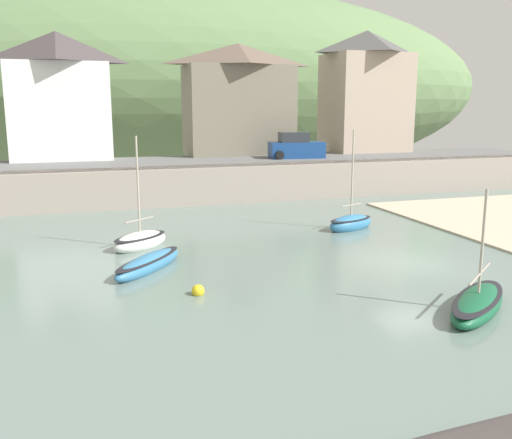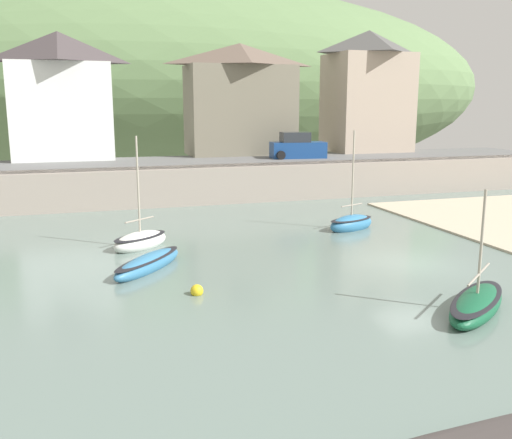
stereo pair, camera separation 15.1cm
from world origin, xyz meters
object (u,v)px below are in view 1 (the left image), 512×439
at_px(sailboat_white_hull, 478,303).
at_px(waterfront_building_left, 59,95).
at_px(waterfront_building_centre, 239,99).
at_px(sailboat_far_left, 140,241).
at_px(parked_car_near_slipway, 296,147).
at_px(sailboat_tall_mast, 351,223).
at_px(waterfront_building_right, 365,91).
at_px(sailboat_blue_trim, 149,264).
at_px(mooring_buoy, 198,291).

bearing_deg(sailboat_white_hull, waterfront_building_left, 73.12).
distance_m(waterfront_building_left, waterfront_building_centre, 13.60).
relative_size(waterfront_building_centre, sailboat_far_left, 1.66).
bearing_deg(waterfront_building_centre, sailboat_far_left, -117.98).
height_order(waterfront_building_centre, parked_car_near_slipway, waterfront_building_centre).
relative_size(sailboat_tall_mast, parked_car_near_slipway, 1.25).
relative_size(waterfront_building_left, waterfront_building_right, 0.90).
bearing_deg(sailboat_white_hull, waterfront_building_right, 28.87).
relative_size(waterfront_building_left, sailboat_blue_trim, 2.29).
bearing_deg(waterfront_building_right, mooring_buoy, -127.66).
xyz_separation_m(sailboat_white_hull, sailboat_far_left, (-9.22, 11.47, 0.05)).
bearing_deg(parked_car_near_slipway, waterfront_building_right, 35.52).
height_order(sailboat_white_hull, sailboat_far_left, sailboat_far_left).
xyz_separation_m(sailboat_blue_trim, sailboat_far_left, (0.09, 3.67, 0.06)).
height_order(waterfront_building_left, mooring_buoy, waterfront_building_left).
xyz_separation_m(sailboat_white_hull, mooring_buoy, (-8.08, 4.25, -0.13)).
relative_size(sailboat_tall_mast, sailboat_white_hull, 1.27).
bearing_deg(mooring_buoy, sailboat_white_hull, -27.72).
bearing_deg(sailboat_blue_trim, sailboat_tall_mast, -29.25).
distance_m(waterfront_building_centre, sailboat_far_left, 22.67).
relative_size(waterfront_building_left, waterfront_building_centre, 1.04).
bearing_deg(sailboat_tall_mast, parked_car_near_slipway, 58.68).
distance_m(sailboat_white_hull, mooring_buoy, 9.13).
bearing_deg(sailboat_blue_trim, waterfront_building_centre, 15.28).
relative_size(waterfront_building_left, parked_car_near_slipway, 2.14).
xyz_separation_m(waterfront_building_right, sailboat_tall_mast, (-10.59, -18.57, -7.20)).
xyz_separation_m(waterfront_building_right, mooring_buoy, (-20.37, -26.40, -7.39)).
distance_m(sailboat_tall_mast, sailboat_blue_trim, 11.82).
relative_size(waterfront_building_centre, sailboat_blue_trim, 2.19).
distance_m(waterfront_building_left, mooring_buoy, 27.67).
bearing_deg(parked_car_near_slipway, sailboat_far_left, -125.84).
bearing_deg(waterfront_building_left, sailboat_white_hull, -67.61).
relative_size(waterfront_building_right, sailboat_blue_trim, 2.53).
height_order(sailboat_blue_trim, sailboat_far_left, sailboat_far_left).
bearing_deg(sailboat_white_hull, sailboat_far_left, 89.52).
bearing_deg(sailboat_tall_mast, waterfront_building_left, 106.28).
distance_m(waterfront_building_centre, waterfront_building_right, 11.35).
xyz_separation_m(waterfront_building_right, sailboat_far_left, (-21.51, -19.18, -7.21)).
xyz_separation_m(waterfront_building_centre, parked_car_near_slipway, (3.20, -4.50, -3.62)).
xyz_separation_m(waterfront_building_left, parked_car_near_slipway, (16.80, -4.50, -3.85)).
bearing_deg(sailboat_white_hull, mooring_buoy, 113.01).
bearing_deg(waterfront_building_right, sailboat_far_left, -138.29).
bearing_deg(waterfront_building_centre, waterfront_building_right, 0.00).
relative_size(waterfront_building_centre, parked_car_near_slipway, 2.05).
distance_m(sailboat_blue_trim, sailboat_far_left, 3.68).
xyz_separation_m(sailboat_tall_mast, sailboat_white_hull, (-1.71, -12.08, -0.06)).
bearing_deg(sailboat_tall_mast, sailboat_white_hull, -119.45).
bearing_deg(sailboat_blue_trim, mooring_buoy, -121.46).
distance_m(sailboat_far_left, mooring_buoy, 7.32).
relative_size(waterfront_building_right, sailboat_far_left, 1.92).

